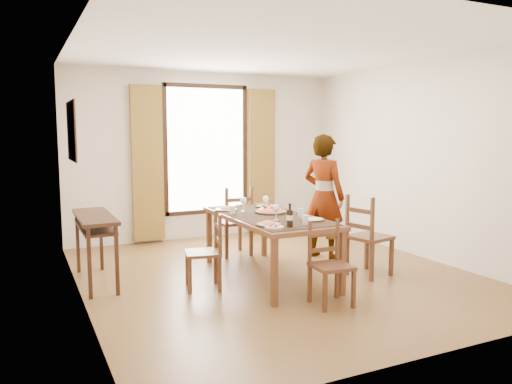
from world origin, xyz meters
name	(u,v)px	position (x,y,z in m)	size (l,w,h in m)	color
ground	(276,275)	(0.00, 0.00, 0.00)	(5.00, 5.00, 0.00)	#4B3617
room_shell	(271,148)	(0.00, 0.13, 1.54)	(4.60, 5.10, 2.74)	beige
console_table	(95,225)	(-2.03, 0.60, 0.68)	(0.38, 1.20, 0.80)	#321C10
dining_table	(268,220)	(-0.12, -0.04, 0.69)	(0.94, 2.00, 0.76)	brown
chair_west	(206,253)	(-0.95, -0.13, 0.40)	(0.45, 0.45, 0.85)	#542F1C
chair_north	(234,223)	(-0.07, 1.12, 0.46)	(0.45, 0.45, 0.99)	#542F1C
chair_south	(330,266)	(0.01, -1.16, 0.39)	(0.40, 0.40, 0.85)	#542F1C
chair_east	(368,238)	(0.98, -0.51, 0.46)	(0.53, 0.53, 0.99)	#542F1C
man	(324,197)	(0.98, 0.46, 0.86)	(0.63, 0.74, 1.71)	gray
plate_sw	(269,223)	(-0.42, -0.63, 0.78)	(0.27, 0.27, 0.05)	silver
plate_se	(313,218)	(0.16, -0.57, 0.78)	(0.27, 0.27, 0.05)	silver
plate_nw	(226,208)	(-0.44, 0.51, 0.78)	(0.27, 0.27, 0.05)	silver
plate_ne	(265,205)	(0.13, 0.55, 0.78)	(0.27, 0.27, 0.05)	silver
pasta_platter	(271,209)	(-0.03, 0.09, 0.81)	(0.40, 0.40, 0.10)	red
caprese_plate	(274,226)	(-0.43, -0.77, 0.78)	(0.20, 0.20, 0.04)	silver
wine_glass_a	(276,212)	(-0.21, -0.39, 0.85)	(0.08, 0.08, 0.18)	white
wine_glass_b	(266,203)	(0.03, 0.33, 0.85)	(0.08, 0.08, 0.18)	white
wine_glass_c	(244,204)	(-0.28, 0.33, 0.85)	(0.08, 0.08, 0.18)	white
tumbler_a	(301,212)	(0.17, -0.31, 0.81)	(0.07, 0.07, 0.10)	silver
tumbler_b	(233,210)	(-0.47, 0.24, 0.81)	(0.07, 0.07, 0.10)	silver
tumbler_c	(305,220)	(-0.04, -0.75, 0.81)	(0.07, 0.07, 0.10)	silver
wine_bottle	(290,215)	(-0.26, -0.79, 0.88)	(0.07, 0.07, 0.25)	black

